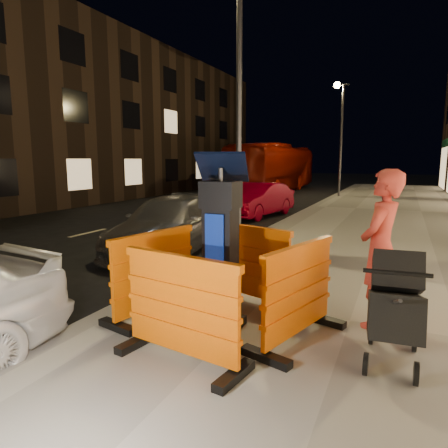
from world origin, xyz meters
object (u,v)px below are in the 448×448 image
at_px(bus_doubledecker, 273,191).
at_px(stroller, 394,310).
at_px(parking_kiosk, 221,247).
at_px(car_silver, 170,251).
at_px(barrier_back, 249,264).
at_px(barrier_kerbside, 155,273).
at_px(man, 380,249).
at_px(barrier_front, 181,309).
at_px(car_red, 257,216).
at_px(barrier_bldgside, 299,293).

bearing_deg(bus_doubledecker, stroller, -68.56).
relative_size(parking_kiosk, car_silver, 0.45).
bearing_deg(barrier_back, barrier_kerbside, -117.53).
bearing_deg(man, barrier_front, -29.09).
relative_size(barrier_front, barrier_kerbside, 1.00).
bearing_deg(stroller, barrier_front, -160.47).
distance_m(bus_doubledecker, man, 22.82).
distance_m(car_red, bus_doubledecker, 12.36).
height_order(barrier_back, car_red, barrier_back).
xyz_separation_m(barrier_bldgside, man, (0.79, 0.82, 0.40)).
height_order(barrier_back, stroller, barrier_back).
distance_m(car_red, man, 10.64).
distance_m(barrier_back, barrier_kerbside, 1.34).
height_order(car_red, stroller, stroller).
relative_size(barrier_kerbside, car_silver, 0.32).
bearing_deg(car_red, car_silver, -80.82).
relative_size(barrier_back, bus_doubledecker, 0.12).
bearing_deg(car_silver, parking_kiosk, -59.32).
distance_m(barrier_front, car_silver, 5.71).
bearing_deg(parking_kiosk, barrier_kerbside, -165.53).
xyz_separation_m(barrier_kerbside, car_silver, (-2.13, 3.80, -0.70)).
bearing_deg(man, stroller, 27.91).
xyz_separation_m(barrier_kerbside, man, (2.69, 0.82, 0.40)).
bearing_deg(barrier_kerbside, parking_kiosk, -77.53).
distance_m(car_silver, stroller, 6.39).
bearing_deg(parking_kiosk, barrier_front, -75.53).
distance_m(parking_kiosk, bus_doubledecker, 23.06).
distance_m(car_red, stroller, 11.50).
bearing_deg(barrier_front, barrier_back, 99.47).
bearing_deg(barrier_front, man, 54.99).
relative_size(bus_doubledecker, stroller, 10.56).
relative_size(parking_kiosk, barrier_front, 1.40).
height_order(bus_doubledecker, stroller, bus_doubledecker).
bearing_deg(parking_kiosk, car_silver, 143.51).
bearing_deg(barrier_back, car_silver, 154.70).
xyz_separation_m(barrier_front, bus_doubledecker, (-6.21, 23.13, -0.70)).
bearing_deg(barrier_back, car_red, 126.06).
height_order(barrier_kerbside, bus_doubledecker, bus_doubledecker).
xyz_separation_m(barrier_back, car_red, (-3.12, 9.27, -0.70)).
xyz_separation_m(car_silver, car_red, (-0.03, 6.42, 0.00)).
height_order(barrier_bldgside, car_silver, barrier_bldgside).
bearing_deg(car_silver, stroller, -46.10).
bearing_deg(barrier_front, car_silver, 132.45).
height_order(parking_kiosk, barrier_kerbside, parking_kiosk).
height_order(parking_kiosk, bus_doubledecker, parking_kiosk).
relative_size(parking_kiosk, man, 1.03).
distance_m(parking_kiosk, barrier_kerbside, 1.05).
xyz_separation_m(car_red, stroller, (5.05, -10.30, 0.69)).
bearing_deg(man, barrier_kerbside, -57.68).
xyz_separation_m(barrier_back, barrier_kerbside, (-0.95, -0.95, 0.00)).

